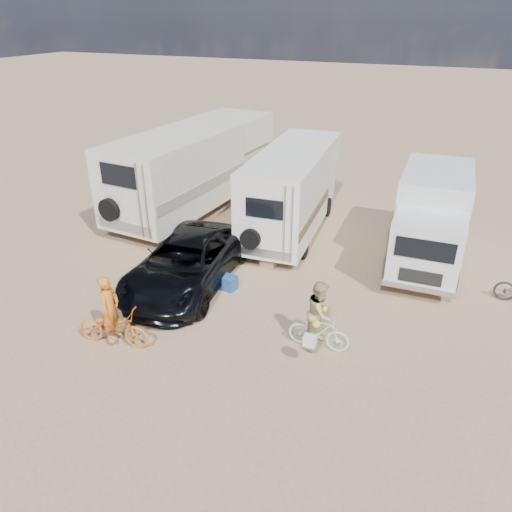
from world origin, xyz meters
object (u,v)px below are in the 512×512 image
at_px(box_truck, 430,221).
at_px(dark_suv, 186,263).
at_px(rv_main, 292,193).
at_px(cooler, 227,282).
at_px(rider_woman, 320,319).
at_px(crate, 269,261).
at_px(bike_man, 113,327).
at_px(rider_man, 111,315).
at_px(bike_woman, 319,332).
at_px(rv_left, 195,170).

bearing_deg(box_truck, dark_suv, -147.54).
xyz_separation_m(rv_main, cooler, (-0.34, -4.66, -1.31)).
xyz_separation_m(rv_main, rider_woman, (2.93, -6.29, -0.69)).
distance_m(dark_suv, crate, 2.79).
height_order(bike_man, rider_woman, rider_woman).
bearing_deg(rider_woman, rider_man, 109.60).
height_order(rv_main, box_truck, rv_main).
height_order(bike_man, rider_man, rider_man).
relative_size(rider_man, cooler, 3.23).
relative_size(dark_suv, bike_man, 2.81).
bearing_deg(bike_woman, crate, 35.87).
height_order(box_truck, crate, box_truck).
bearing_deg(rv_main, box_truck, -11.59).
relative_size(rv_left, crate, 18.43).
bearing_deg(bike_woman, rider_woman, 178.10).
bearing_deg(rider_woman, rv_left, 44.40).
distance_m(rv_left, dark_suv, 6.40).
height_order(rider_man, crate, rider_man).
distance_m(rv_left, box_truck, 9.34).
bearing_deg(rider_man, cooler, -30.53).
bearing_deg(rv_main, rider_woman, -69.35).
relative_size(bike_man, crate, 4.04).
distance_m(bike_woman, rider_man, 5.01).
bearing_deg(box_truck, rider_man, -132.62).
bearing_deg(rider_woman, box_truck, -20.30).
height_order(rv_left, cooler, rv_left).
bearing_deg(rv_left, bike_woman, -39.27).
bearing_deg(crate, rv_main, 95.51).
relative_size(box_truck, rider_man, 3.12).
bearing_deg(cooler, rv_main, 93.89).
bearing_deg(bike_woman, cooler, 61.54).
relative_size(box_truck, rider_woman, 3.20).
xyz_separation_m(bike_woman, crate, (-2.65, 3.42, -0.27)).
height_order(rv_left, bike_woman, rv_left).
bearing_deg(rider_man, bike_woman, -77.22).
xyz_separation_m(rider_woman, crate, (-2.65, 3.42, -0.64)).
distance_m(dark_suv, rider_woman, 4.69).
distance_m(rv_main, rider_woman, 6.98).
relative_size(rv_main, dark_suv, 1.23).
height_order(rv_main, bike_woman, rv_main).
xyz_separation_m(rv_left, crate, (4.70, -3.61, -1.45)).
relative_size(dark_suv, rider_woman, 3.18).
height_order(cooler, crate, cooler).
relative_size(bike_woman, crate, 3.29).
xyz_separation_m(rv_main, bike_man, (-1.72, -8.12, -1.03)).
xyz_separation_m(cooler, crate, (0.61, 1.79, -0.03)).
xyz_separation_m(box_truck, bike_man, (-6.54, -7.51, -0.95)).
bearing_deg(bike_woman, dark_suv, 70.98).
bearing_deg(bike_man, bike_woman, -77.22).
height_order(rv_main, dark_suv, rv_main).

